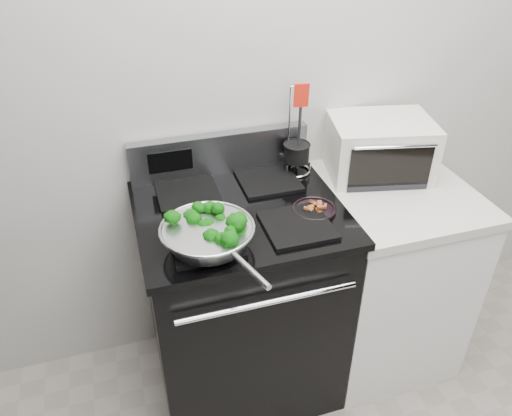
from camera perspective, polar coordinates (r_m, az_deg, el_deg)
name	(u,v)px	position (r m, az deg, el deg)	size (l,w,h in m)	color
back_wall	(287,72)	(2.11, 3.54, 15.28)	(4.00, 0.02, 2.70)	beige
gas_range	(241,298)	(2.20, -1.69, -10.21)	(0.79, 0.69, 1.13)	black
counter	(382,273)	(2.43, 14.21, -7.16)	(0.62, 0.68, 0.92)	white
skillet	(208,234)	(1.70, -5.52, -3.00)	(0.33, 0.50, 0.07)	silver
broccoli_pile	(207,229)	(1.69, -5.59, -2.45)	(0.26, 0.26, 0.09)	black
bacon_plate	(314,207)	(1.90, 6.67, 0.11)	(0.17, 0.17, 0.04)	black
utensil_holder	(296,157)	(2.13, 4.63, 5.82)	(0.13, 0.13, 0.40)	silver
toaster_oven	(379,147)	(2.22, 13.91, 6.77)	(0.48, 0.40, 0.24)	silver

